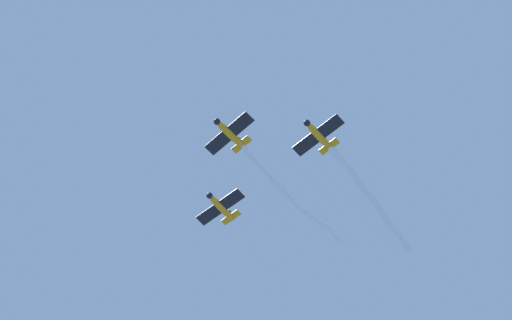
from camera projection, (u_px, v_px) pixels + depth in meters
airplane_lead at (229, 133)px, 91.64m from camera, size 7.30×5.59×1.80m
smoke_trail_lead at (292, 197)px, 96.09m from camera, size 5.89×19.29×1.24m
airplane_left_wing at (318, 135)px, 91.75m from camera, size 7.31×5.58×1.80m
smoke_trail_left_wing at (372, 200)px, 94.63m from camera, size 4.59×17.85×3.46m
airplane_right_wing at (220, 207)px, 97.11m from camera, size 7.32×5.56×1.80m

